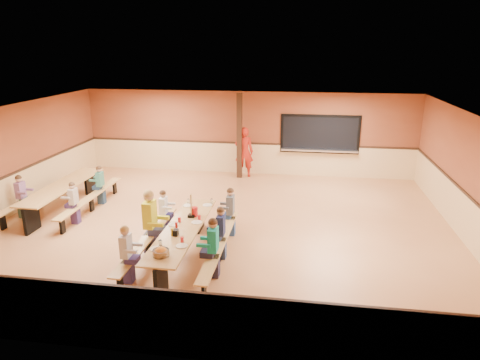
# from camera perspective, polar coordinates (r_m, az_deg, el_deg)

# --- Properties ---
(ground) EXTENTS (12.00, 12.00, 0.00)m
(ground) POSITION_cam_1_polar(r_m,az_deg,el_deg) (11.36, -2.42, -6.13)
(ground) COLOR #A4663E
(ground) RESTS_ON ground
(room_envelope) EXTENTS (12.04, 10.04, 3.02)m
(room_envelope) POSITION_cam_1_polar(r_m,az_deg,el_deg) (11.10, -2.47, -2.86)
(room_envelope) COLOR brown
(room_envelope) RESTS_ON ground
(kitchen_pass_through) EXTENTS (2.78, 0.28, 1.38)m
(kitchen_pass_through) POSITION_cam_1_polar(r_m,az_deg,el_deg) (15.48, 10.60, 5.81)
(kitchen_pass_through) COLOR black
(kitchen_pass_through) RESTS_ON ground
(structural_post) EXTENTS (0.18, 0.18, 3.00)m
(structural_post) POSITION_cam_1_polar(r_m,az_deg,el_deg) (15.09, -0.08, 5.85)
(structural_post) COLOR black
(structural_post) RESTS_ON ground
(cafeteria_table_main) EXTENTS (1.91, 3.70, 0.74)m
(cafeteria_table_main) POSITION_cam_1_polar(r_m,az_deg,el_deg) (9.60, -7.59, -7.44)
(cafeteria_table_main) COLOR #B88A49
(cafeteria_table_main) RESTS_ON ground
(cafeteria_table_second) EXTENTS (1.91, 3.70, 0.74)m
(cafeteria_table_second) POSITION_cam_1_polar(r_m,az_deg,el_deg) (13.27, -22.48, -1.52)
(cafeteria_table_second) COLOR #B88A49
(cafeteria_table_second) RESTS_ON ground
(seated_child_white_left) EXTENTS (0.37, 0.30, 1.20)m
(seated_child_white_left) POSITION_cam_1_polar(r_m,az_deg,el_deg) (8.86, -14.88, -9.60)
(seated_child_white_left) COLOR silver
(seated_child_white_left) RESTS_ON ground
(seated_adult_yellow) EXTENTS (0.49, 0.40, 1.46)m
(seated_adult_yellow) POSITION_cam_1_polar(r_m,az_deg,el_deg) (9.95, -11.89, -5.47)
(seated_adult_yellow) COLOR yellow
(seated_adult_yellow) RESTS_ON ground
(seated_child_grey_left) EXTENTS (0.34, 0.28, 1.14)m
(seated_child_grey_left) POSITION_cam_1_polar(r_m,az_deg,el_deg) (10.84, -10.12, -4.32)
(seated_child_grey_left) COLOR white
(seated_child_grey_left) RESTS_ON ground
(seated_child_teal_right) EXTENTS (0.39, 0.32, 1.26)m
(seated_child_teal_right) POSITION_cam_1_polar(r_m,az_deg,el_deg) (8.78, -3.59, -9.06)
(seated_child_teal_right) COLOR #15937F
(seated_child_teal_right) RESTS_ON ground
(seated_child_navy_right) EXTENTS (0.36, 0.30, 1.19)m
(seated_child_navy_right) POSITION_cam_1_polar(r_m,az_deg,el_deg) (9.50, -2.56, -7.10)
(seated_child_navy_right) COLOR #1E244E
(seated_child_navy_right) RESTS_ON ground
(seated_child_char_right) EXTENTS (0.37, 0.30, 1.21)m
(seated_child_char_right) POSITION_cam_1_polar(r_m,az_deg,el_deg) (10.62, -1.28, -4.29)
(seated_child_char_right) COLOR #555A61
(seated_child_char_right) RESTS_ON ground
(seated_child_purple_sec) EXTENTS (0.36, 0.30, 1.19)m
(seated_child_purple_sec) POSITION_cam_1_polar(r_m,az_deg,el_deg) (13.15, -27.13, -1.99)
(seated_child_purple_sec) COLOR #855780
(seated_child_purple_sec) RESTS_ON ground
(seated_child_green_sec) EXTENTS (0.34, 0.28, 1.14)m
(seated_child_green_sec) POSITION_cam_1_polar(r_m,az_deg,el_deg) (13.39, -18.11, -0.67)
(seated_child_green_sec) COLOR #397A65
(seated_child_green_sec) RESTS_ON ground
(seated_child_tan_sec) EXTENTS (0.33, 0.27, 1.14)m
(seated_child_tan_sec) POSITION_cam_1_polar(r_m,az_deg,el_deg) (12.13, -21.25, -2.90)
(seated_child_tan_sec) COLOR tan
(seated_child_tan_sec) RESTS_ON ground
(standing_woman) EXTENTS (0.70, 0.49, 1.81)m
(standing_woman) POSITION_cam_1_polar(r_m,az_deg,el_deg) (15.34, 0.55, 3.77)
(standing_woman) COLOR #B02114
(standing_woman) RESTS_ON ground
(punch_pitcher) EXTENTS (0.16, 0.16, 0.22)m
(punch_pitcher) POSITION_cam_1_polar(r_m,az_deg,el_deg) (10.04, -6.09, -4.24)
(punch_pitcher) COLOR red
(punch_pitcher) RESTS_ON cafeteria_table_main
(chip_bowl) EXTENTS (0.32, 0.32, 0.15)m
(chip_bowl) POSITION_cam_1_polar(r_m,az_deg,el_deg) (8.34, -10.51, -9.42)
(chip_bowl) COLOR orange
(chip_bowl) RESTS_ON cafeteria_table_main
(napkin_dispenser) EXTENTS (0.10, 0.14, 0.13)m
(napkin_dispenser) POSITION_cam_1_polar(r_m,az_deg,el_deg) (9.13, -8.57, -6.93)
(napkin_dispenser) COLOR black
(napkin_dispenser) RESTS_ON cafeteria_table_main
(condiment_mustard) EXTENTS (0.06, 0.06, 0.17)m
(condiment_mustard) POSITION_cam_1_polar(r_m,az_deg,el_deg) (9.11, -9.05, -6.86)
(condiment_mustard) COLOR yellow
(condiment_mustard) RESTS_ON cafeteria_table_main
(condiment_ketchup) EXTENTS (0.06, 0.06, 0.17)m
(condiment_ketchup) POSITION_cam_1_polar(r_m,az_deg,el_deg) (9.39, -8.48, -6.08)
(condiment_ketchup) COLOR #B2140F
(condiment_ketchup) RESTS_ON cafeteria_table_main
(table_paddle) EXTENTS (0.16, 0.16, 0.56)m
(table_paddle) POSITION_cam_1_polar(r_m,az_deg,el_deg) (9.99, -6.47, -4.18)
(table_paddle) COLOR black
(table_paddle) RESTS_ON cafeteria_table_main
(place_settings) EXTENTS (0.65, 3.30, 0.11)m
(place_settings) POSITION_cam_1_polar(r_m,az_deg,el_deg) (9.49, -7.65, -5.97)
(place_settings) COLOR beige
(place_settings) RESTS_ON cafeteria_table_main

